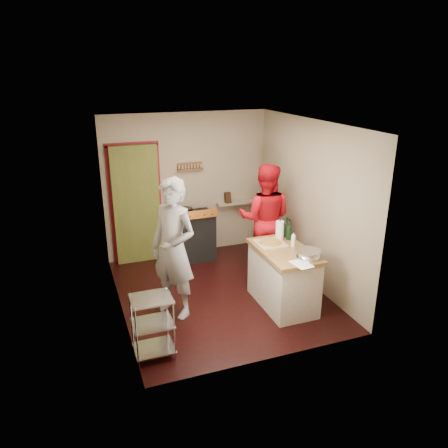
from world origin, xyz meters
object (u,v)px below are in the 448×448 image
(stove, at_px, (196,235))
(wire_shelving, at_px, (153,324))
(person_stripe, at_px, (173,249))
(island, at_px, (283,276))
(person_red, at_px, (265,218))

(stove, height_order, wire_shelving, stove)
(person_stripe, bearing_deg, island, 42.32)
(wire_shelving, distance_m, person_stripe, 1.15)
(stove, xyz_separation_m, person_stripe, (-0.83, -1.75, 0.54))
(wire_shelving, xyz_separation_m, person_red, (2.28, 1.75, 0.49))
(stove, bearing_deg, person_red, -42.64)
(wire_shelving, bearing_deg, person_red, 37.46)
(island, xyz_separation_m, person_red, (0.25, 1.19, 0.46))
(wire_shelving, height_order, island, island)
(person_stripe, bearing_deg, wire_shelving, -65.28)
(wire_shelving, xyz_separation_m, island, (2.03, 0.56, 0.03))
(person_stripe, distance_m, person_red, 1.99)
(stove, relative_size, island, 0.79)
(island, distance_m, person_stripe, 1.65)
(wire_shelving, relative_size, person_stripe, 0.41)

